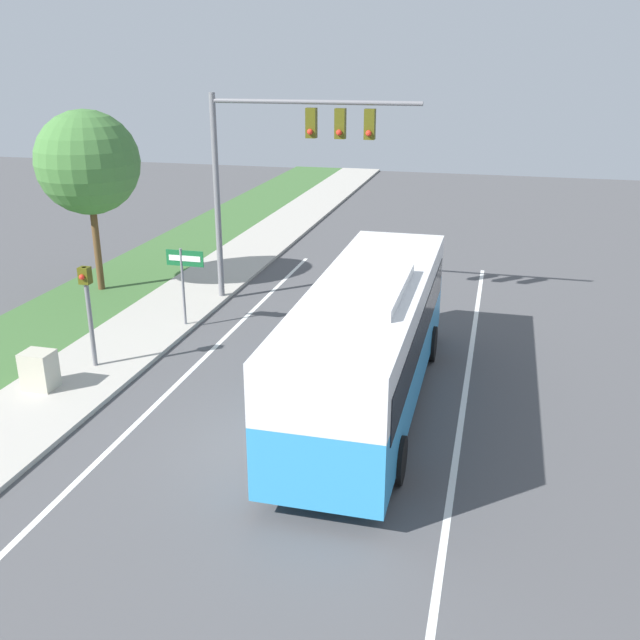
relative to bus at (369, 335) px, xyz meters
The scene contains 10 objects.
ground_plane 3.37m from the bus, 118.45° to the right, with size 80.00×80.00×0.00m, color #4C4C4F.
sidewalk 8.14m from the bus, 161.76° to the right, with size 2.80×80.00×0.12m.
lane_divider_near 5.83m from the bus, 153.31° to the right, with size 0.14×30.00×0.01m.
lane_divider_far 3.82m from the bus, 47.85° to the right, with size 0.14×30.00×0.01m.
bus is the anchor object (origin of this frame).
signal_gantry 8.50m from the bus, 121.58° to the left, with size 6.75×0.41×6.85m.
pedestrian_signal 7.47m from the bus, behind, with size 0.28×0.34×2.85m.
street_sign 7.41m from the bus, 149.27° to the left, with size 1.19×0.08×2.52m.
utility_cabinet 8.22m from the bus, behind, with size 0.75×0.62×0.97m.
roadside_tree 12.90m from the bus, 149.50° to the left, with size 3.48×3.48×6.20m.
Camera 1 is at (4.04, -12.71, 7.87)m, focal length 40.00 mm.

